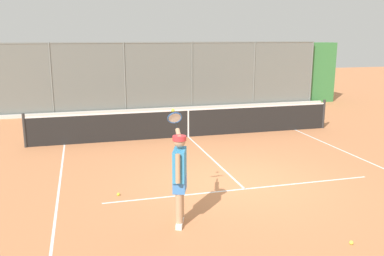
{
  "coord_description": "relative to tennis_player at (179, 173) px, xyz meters",
  "views": [
    {
      "loc": [
        3.43,
        8.61,
        3.4
      ],
      "look_at": [
        0.73,
        -1.43,
        1.05
      ],
      "focal_mm": 38.6,
      "sensor_mm": 36.0,
      "label": 1
    }
  ],
  "objects": [
    {
      "name": "ground_plane",
      "position": [
        -1.82,
        -1.76,
        -0.99
      ],
      "size": [
        60.0,
        60.0,
        0.0
      ],
      "primitive_type": "plane",
      "color": "#C67A4C"
    },
    {
      "name": "court_line_markings",
      "position": [
        -1.82,
        -0.99,
        -0.98
      ],
      "size": [
        8.17,
        9.27,
        0.01
      ],
      "color": "white",
      "rests_on": "ground"
    },
    {
      "name": "fence_backdrop",
      "position": [
        -1.82,
        -12.23,
        0.52
      ],
      "size": [
        18.45,
        1.37,
        3.1
      ],
      "color": "slate",
      "rests_on": "ground"
    },
    {
      "name": "tennis_net",
      "position": [
        -1.82,
        -6.4,
        -0.49
      ],
      "size": [
        10.49,
        0.09,
        1.07
      ],
      "color": "#2D2D2D",
      "rests_on": "ground"
    },
    {
      "name": "tennis_player",
      "position": [
        0.0,
        0.0,
        0.0
      ],
      "size": [
        0.44,
        1.4,
        1.97
      ],
      "rotation": [
        0.0,
        0.0,
        -1.91
      ],
      "color": "silver",
      "rests_on": "ground"
    },
    {
      "name": "tennis_ball_mid_court",
      "position": [
        0.97,
        -1.66,
        -0.95
      ],
      "size": [
        0.07,
        0.07,
        0.07
      ],
      "primitive_type": "sphere",
      "color": "#CCDB33",
      "rests_on": "ground"
    },
    {
      "name": "tennis_ball_by_sideline",
      "position": [
        -2.57,
        1.5,
        -0.95
      ],
      "size": [
        0.07,
        0.07,
        0.07
      ],
      "primitive_type": "sphere",
      "color": "#D6E042",
      "rests_on": "ground"
    }
  ]
}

